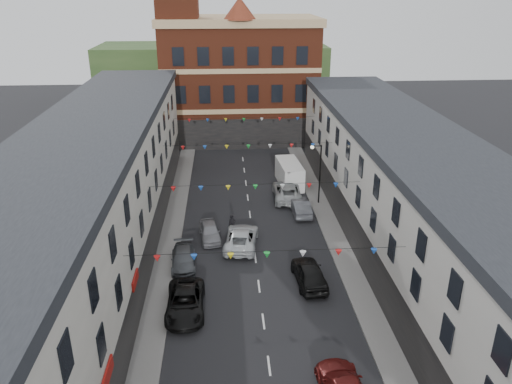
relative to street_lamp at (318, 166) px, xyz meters
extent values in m
plane|color=black|center=(-6.55, -14.00, -3.90)|extent=(160.00, 160.00, 0.00)
cube|color=#605E5B|center=(-13.45, -12.00, -3.83)|extent=(1.80, 64.00, 0.15)
cube|color=#605E5B|center=(0.35, -12.00, -3.83)|extent=(1.80, 64.00, 0.15)
cube|color=beige|center=(-18.35, -13.00, 1.10)|extent=(8.00, 56.00, 10.00)
cube|color=black|center=(-18.35, -13.00, 6.45)|extent=(8.40, 56.00, 0.70)
cube|color=black|center=(-14.30, -13.00, -2.30)|extent=(0.12, 56.00, 3.20)
cube|color=beige|center=(5.25, -13.00, 0.60)|extent=(8.00, 56.00, 9.00)
cube|color=black|center=(5.25, -13.00, 5.45)|extent=(8.40, 56.00, 0.70)
cube|color=black|center=(1.20, -13.00, -2.30)|extent=(0.12, 56.00, 3.20)
cube|color=maroon|center=(-6.55, 24.00, 3.60)|extent=(20.00, 12.00, 15.00)
cube|color=tan|center=(-6.55, 24.00, 11.60)|extent=(20.60, 12.60, 1.00)
cone|color=maroon|center=(-6.55, 19.00, 13.30)|extent=(4.00, 4.00, 2.60)
cube|color=maroon|center=(-14.05, 21.00, 8.10)|extent=(5.00, 5.00, 24.00)
cube|color=#2B4621|center=(-10.55, 48.00, 1.10)|extent=(40.00, 14.00, 10.00)
cylinder|color=black|center=(0.25, 0.00, -0.90)|extent=(0.14, 0.14, 6.00)
cylinder|color=black|center=(-0.15, 0.00, 2.00)|extent=(0.90, 0.10, 0.10)
sphere|color=beige|center=(-0.60, 0.00, 1.90)|extent=(0.36, 0.36, 0.36)
imported|color=black|center=(-11.53, -16.63, -3.18)|extent=(2.50, 5.29, 1.46)
imported|color=#484C51|center=(-12.05, -10.86, -3.27)|extent=(2.05, 4.50, 1.28)
imported|color=gray|center=(-10.15, -6.59, -3.21)|extent=(2.18, 4.27, 1.39)
imported|color=black|center=(-2.95, -13.84, -3.08)|extent=(2.29, 4.97, 1.65)
imported|color=#4E5056|center=(-1.87, -2.09, -3.18)|extent=(1.68, 4.46, 1.45)
imported|color=#A2A5A7|center=(-2.65, 1.49, -3.10)|extent=(2.89, 5.89, 1.61)
imported|color=silver|center=(-7.56, -7.99, -3.15)|extent=(3.20, 5.72, 1.51)
cube|color=white|center=(-1.94, 5.35, -2.69)|extent=(2.55, 5.66, 2.44)
imported|color=black|center=(-8.27, -5.81, -3.03)|extent=(0.72, 0.57, 1.75)
camera|label=1|loc=(-8.71, -43.96, 15.81)|focal=35.00mm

